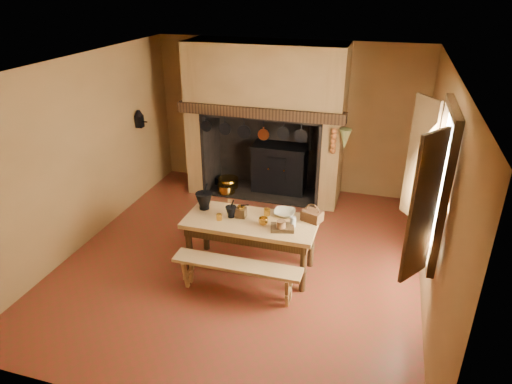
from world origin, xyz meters
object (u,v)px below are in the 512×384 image
at_px(work_table, 251,228).
at_px(coffee_grinder, 241,212).
at_px(mixing_bowl, 285,213).
at_px(iron_range, 280,168).
at_px(wicker_basket, 312,215).
at_px(bench_front, 237,271).

distance_m(work_table, coffee_grinder, 0.26).
relative_size(coffee_grinder, mixing_bowl, 0.69).
bearing_deg(iron_range, wicker_basket, -67.12).
height_order(work_table, mixing_bowl, mixing_bowl).
xyz_separation_m(work_table, bench_front, (-0.00, -0.61, -0.30)).
distance_m(coffee_grinder, wicker_basket, 0.97).
height_order(work_table, coffee_grinder, coffee_grinder).
bearing_deg(bench_front, work_table, 90.00).
relative_size(bench_front, mixing_bowl, 5.67).
bearing_deg(wicker_basket, mixing_bowl, -165.48).
distance_m(work_table, wicker_basket, 0.86).
relative_size(iron_range, mixing_bowl, 5.37).
bearing_deg(wicker_basket, coffee_grinder, -149.68).
distance_m(coffee_grinder, mixing_bowl, 0.60).
bearing_deg(work_table, mixing_bowl, 32.67).
xyz_separation_m(bench_front, coffee_grinder, (-0.15, 0.66, 0.50)).
distance_m(bench_front, wicker_basket, 1.26).
bearing_deg(bench_front, coffee_grinder, 102.99).
distance_m(mixing_bowl, wicker_basket, 0.39).
relative_size(bench_front, wicker_basket, 5.39).
distance_m(bench_front, coffee_grinder, 0.85).
bearing_deg(iron_range, mixing_bowl, -75.09).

